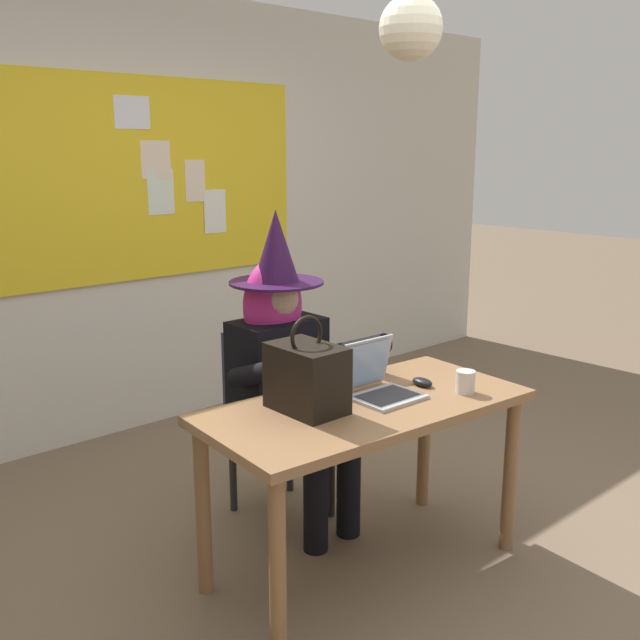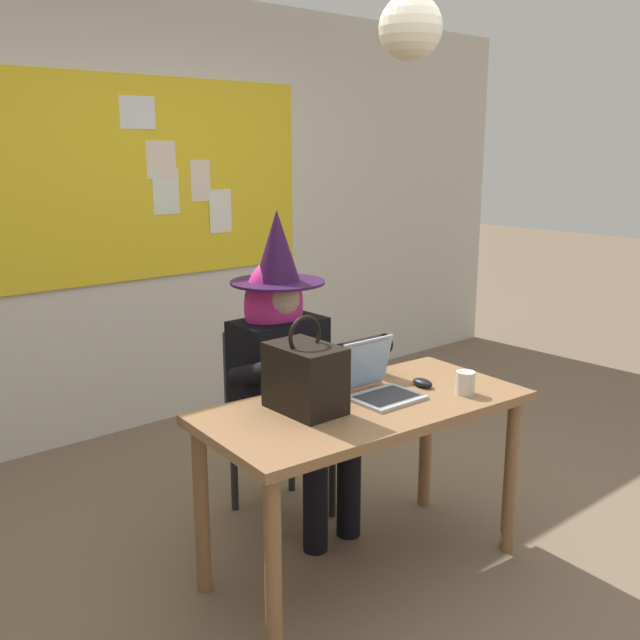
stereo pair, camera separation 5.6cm
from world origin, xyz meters
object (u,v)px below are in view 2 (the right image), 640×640
person_costumed (287,358)px  coffee_mug (465,383)px  desk_main (365,427)px  computer_mouse (422,383)px  handbag (305,377)px  chair_at_desk (273,411)px  laptop (378,384)px

person_costumed → coffee_mug: person_costumed is taller
desk_main → computer_mouse: (0.32, -0.02, 0.12)m
computer_mouse → handbag: 0.58m
person_costumed → desk_main: bearing=-4.7°
chair_at_desk → computer_mouse: 0.79m
person_costumed → computer_mouse: bearing=25.7°
laptop → computer_mouse: laptop is taller
computer_mouse → handbag: handbag is taller
chair_at_desk → handbag: 0.76m
computer_mouse → handbag: (-0.56, 0.11, 0.12)m
laptop → chair_at_desk: bearing=95.6°
chair_at_desk → handbag: size_ratio=2.37×
laptop → handbag: handbag is taller
desk_main → person_costumed: bearing=85.8°
chair_at_desk → coffee_mug: chair_at_desk is taller
person_costumed → coffee_mug: (0.35, -0.75, -0.00)m
chair_at_desk → person_costumed: person_costumed is taller
desk_main → chair_at_desk: bearing=86.1°
chair_at_desk → computer_mouse: size_ratio=8.60×
desk_main → handbag: bearing=159.1°
desk_main → coffee_mug: size_ratio=14.56×
handbag → laptop: bearing=-11.7°
computer_mouse → desk_main: bearing=-177.5°
chair_at_desk → computer_mouse: bearing=25.4°
computer_mouse → handbag: bearing=174.6°
laptop → handbag: size_ratio=0.73×
person_costumed → chair_at_desk: bearing=177.4°
desk_main → computer_mouse: size_ratio=13.30×
laptop → coffee_mug: laptop is taller
handbag → coffee_mug: handbag is taller
handbag → chair_at_desk: bearing=64.6°
desk_main → computer_mouse: computer_mouse is taller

